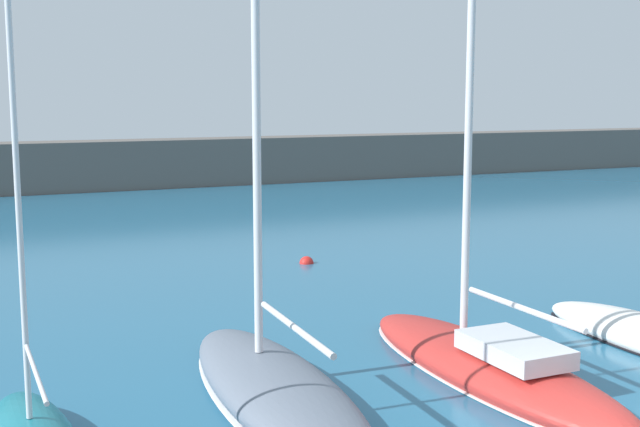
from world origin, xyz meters
TOP-DOWN VIEW (x-y plane):
  - breakwater_seawall at (0.00, 44.49)m, footprint 108.00×3.09m
  - sailboat_slate_second at (-4.84, 4.45)m, footprint 2.71×8.78m
  - sailboat_red_third at (0.05, 3.95)m, footprint 2.46×9.12m
  - mooring_buoy_red at (1.24, 16.95)m, footprint 0.53×0.53m

SIDE VIEW (x-z plane):
  - mooring_buoy_red at x=1.24m, z-range -0.26..0.26m
  - sailboat_slate_second at x=-4.84m, z-range -6.42..7.15m
  - sailboat_red_third at x=0.05m, z-range -8.72..9.56m
  - breakwater_seawall at x=0.00m, z-range 0.00..3.19m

